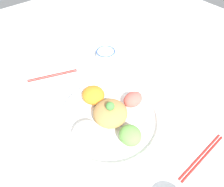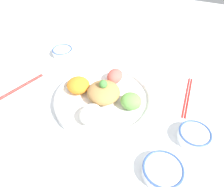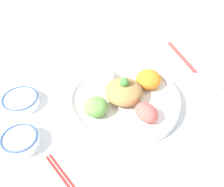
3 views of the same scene
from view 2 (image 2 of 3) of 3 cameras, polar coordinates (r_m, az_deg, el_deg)
ground_plane at (r=0.81m, az=-1.03°, el=-4.35°), size 2.40×2.40×0.00m
salad_platter at (r=0.82m, az=-2.29°, el=-0.90°), size 0.37×0.37×0.11m
sauce_bowl_red at (r=1.10m, az=-12.80°, el=10.65°), size 0.10×0.10×0.03m
rice_bowl_blue at (r=0.67m, az=13.10°, el=-18.99°), size 0.12×0.12×0.03m
sauce_bowl_dark at (r=0.76m, az=20.68°, el=-10.20°), size 0.10×0.10×0.04m
chopsticks_pair_near at (r=0.97m, az=-23.02°, el=1.56°), size 0.09×0.22×0.01m
chopsticks_pair_far at (r=0.91m, az=19.11°, el=-0.70°), size 0.02×0.23×0.01m
serving_spoon_main at (r=1.00m, az=11.90°, el=6.00°), size 0.12×0.09×0.01m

